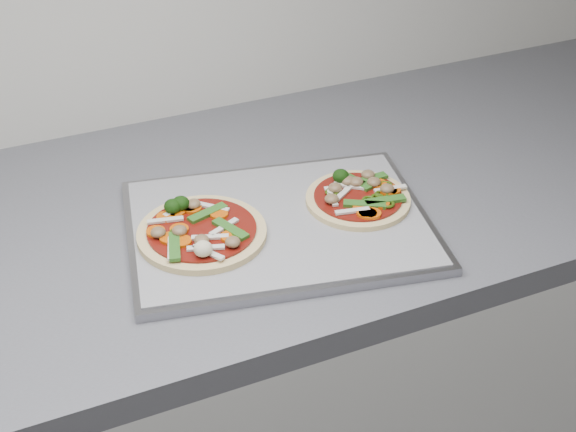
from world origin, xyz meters
name	(u,v)px	position (x,y,z in m)	size (l,w,h in m)	color
baking_tray	(279,226)	(0.42, 1.22, 0.91)	(0.41, 0.30, 0.01)	gray
parchment	(279,221)	(0.42, 1.22, 0.91)	(0.39, 0.28, 0.00)	gray
pizza_left	(199,230)	(0.31, 1.23, 0.92)	(0.20, 0.20, 0.03)	#F2CB88
pizza_right	(359,196)	(0.54, 1.22, 0.92)	(0.16, 0.16, 0.03)	#F2CB88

